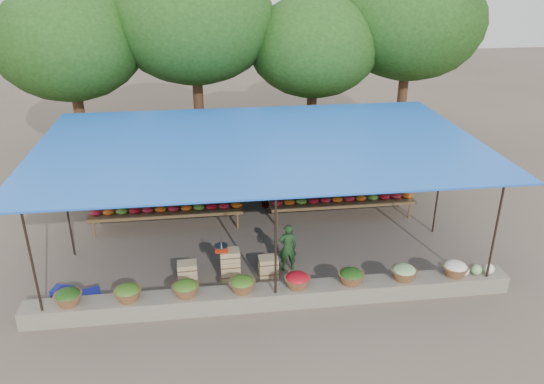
{
  "coord_description": "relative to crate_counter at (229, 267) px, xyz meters",
  "views": [
    {
      "loc": [
        -1.3,
        -12.3,
        7.0
      ],
      "look_at": [
        0.33,
        0.2,
        1.37
      ],
      "focal_mm": 35.0,
      "sensor_mm": 36.0,
      "label": 1
    }
  ],
  "objects": [
    {
      "name": "weighing_scale",
      "position": [
        -0.16,
        0.0,
        0.54
      ],
      "size": [
        0.31,
        0.31,
        0.33
      ],
      "color": "#AC220D",
      "rests_on": "crate_counter"
    },
    {
      "name": "crate_counter",
      "position": [
        0.0,
        0.0,
        0.0
      ],
      "size": [
        2.36,
        0.35,
        0.77
      ],
      "color": "tan",
      "rests_on": "ground"
    },
    {
      "name": "netting_backdrop",
      "position": [
        0.93,
        4.77,
        0.94
      ],
      "size": [
        10.6,
        0.06,
        2.5
      ],
      "primitive_type": "cube",
      "color": "#1B4D22",
      "rests_on": "ground"
    },
    {
      "name": "customer_mid",
      "position": [
        1.38,
        3.81,
        0.5
      ],
      "size": [
        1.19,
        1.13,
        1.62
      ],
      "primitive_type": "imported",
      "rotation": [
        0.0,
        0.0,
        0.68
      ],
      "color": "slate",
      "rests_on": "ground"
    },
    {
      "name": "fruit_table_left",
      "position": [
        -1.57,
        2.98,
        0.3
      ],
      "size": [
        4.21,
        0.95,
        0.93
      ],
      "color": "#4E371F",
      "rests_on": "ground"
    },
    {
      "name": "stone_curb",
      "position": [
        0.93,
        -1.13,
        -0.11
      ],
      "size": [
        10.6,
        0.55,
        0.4
      ],
      "primitive_type": "cube",
      "color": "#6A6555",
      "rests_on": "ground"
    },
    {
      "name": "stall_canopy",
      "position": [
        0.93,
        1.69,
        2.37
      ],
      "size": [
        10.8,
        6.6,
        2.82
      ],
      "color": "black",
      "rests_on": "ground"
    },
    {
      "name": "vendor_seated",
      "position": [
        1.42,
        0.23,
        0.3
      ],
      "size": [
        0.47,
        0.32,
        1.23
      ],
      "primitive_type": "imported",
      "rotation": [
        0.0,
        0.0,
        3.21
      ],
      "color": "#1A3A1A",
      "rests_on": "ground"
    },
    {
      "name": "blue_crate_front",
      "position": [
        -3.11,
        -0.67,
        -0.15
      ],
      "size": [
        0.65,
        0.55,
        0.33
      ],
      "primitive_type": "cube",
      "rotation": [
        0.0,
        0.0,
        0.31
      ],
      "color": "navy",
      "rests_on": "ground"
    },
    {
      "name": "produce_baskets",
      "position": [
        0.83,
        -1.13,
        0.25
      ],
      "size": [
        8.98,
        0.58,
        0.34
      ],
      "color": "brown",
      "rests_on": "stone_curb"
    },
    {
      "name": "blue_crate_back",
      "position": [
        -3.72,
        -0.32,
        -0.18
      ],
      "size": [
        0.52,
        0.44,
        0.27
      ],
      "primitive_type": "cube",
      "rotation": [
        0.0,
        0.0,
        -0.3
      ],
      "color": "navy",
      "rests_on": "ground"
    },
    {
      "name": "fruit_table_right",
      "position": [
        3.43,
        2.98,
        0.3
      ],
      "size": [
        4.21,
        0.95,
        0.93
      ],
      "color": "#4E371F",
      "rests_on": "ground"
    },
    {
      "name": "ground",
      "position": [
        0.93,
        1.62,
        -0.31
      ],
      "size": [
        60.0,
        60.0,
        0.0
      ],
      "primitive_type": "plane",
      "color": "brown",
      "rests_on": "ground"
    },
    {
      "name": "customer_left",
      "position": [
        -1.69,
        3.58,
        0.44
      ],
      "size": [
        0.87,
        0.76,
        1.5
      ],
      "primitive_type": "imported",
      "rotation": [
        0.0,
        0.0,
        -0.3
      ],
      "color": "slate",
      "rests_on": "ground"
    },
    {
      "name": "customer_right",
      "position": [
        3.83,
        3.88,
        0.5
      ],
      "size": [
        0.95,
        0.95,
        1.62
      ],
      "primitive_type": "imported",
      "rotation": [
        0.0,
        0.0,
        -0.79
      ],
      "color": "slate",
      "rests_on": "ground"
    },
    {
      "name": "tree_row",
      "position": [
        1.43,
        7.71,
        4.39
      ],
      "size": [
        16.51,
        5.5,
        7.12
      ],
      "color": "#3C2316",
      "rests_on": "ground"
    }
  ]
}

